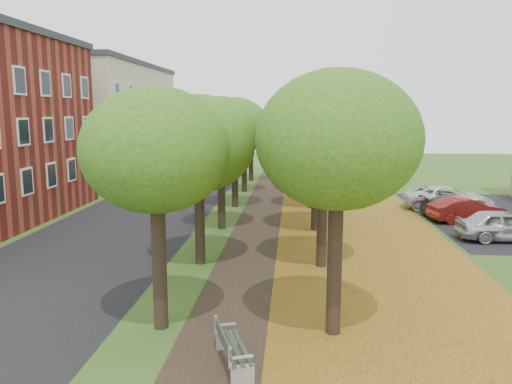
% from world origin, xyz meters
% --- Properties ---
extents(ground, '(120.00, 120.00, 0.00)m').
position_xyz_m(ground, '(0.00, 0.00, 0.00)').
color(ground, '#2D4C19').
rests_on(ground, ground).
extents(street_asphalt, '(8.00, 70.00, 0.01)m').
position_xyz_m(street_asphalt, '(-7.50, 15.00, 0.00)').
color(street_asphalt, black).
rests_on(street_asphalt, ground).
extents(footpath, '(3.20, 70.00, 0.01)m').
position_xyz_m(footpath, '(0.00, 15.00, 0.00)').
color(footpath, black).
rests_on(footpath, ground).
extents(leaf_verge, '(7.50, 70.00, 0.01)m').
position_xyz_m(leaf_verge, '(5.00, 15.00, 0.01)').
color(leaf_verge, olive).
rests_on(leaf_verge, ground).
extents(parking_lot, '(9.00, 16.00, 0.01)m').
position_xyz_m(parking_lot, '(13.50, 16.00, 0.00)').
color(parking_lot, black).
rests_on(parking_lot, ground).
extents(tree_row_west, '(4.23, 34.23, 6.74)m').
position_xyz_m(tree_row_west, '(-2.20, 15.00, 4.91)').
color(tree_row_west, black).
rests_on(tree_row_west, ground).
extents(tree_row_east, '(4.23, 34.23, 6.74)m').
position_xyz_m(tree_row_east, '(2.60, 15.00, 4.91)').
color(tree_row_east, black).
rests_on(tree_row_east, ground).
extents(building_cream, '(10.30, 20.30, 10.40)m').
position_xyz_m(building_cream, '(-17.00, 33.00, 5.21)').
color(building_cream, beige).
rests_on(building_cream, ground).
extents(bench, '(1.15, 2.00, 0.91)m').
position_xyz_m(bench, '(0.05, -2.02, 0.47)').
color(bench, '#2D3830').
rests_on(bench, ground).
extents(car_silver, '(4.38, 1.89, 1.47)m').
position_xyz_m(car_silver, '(11.38, 10.56, 0.74)').
color(car_silver, '#B0AFB4').
rests_on(car_silver, ground).
extents(car_red, '(4.28, 2.25, 1.34)m').
position_xyz_m(car_red, '(11.00, 14.62, 0.67)').
color(car_red, maroon).
rests_on(car_red, ground).
extents(car_grey, '(4.40, 2.27, 1.22)m').
position_xyz_m(car_grey, '(11.00, 16.04, 0.61)').
color(car_grey, '#2F3034').
rests_on(car_grey, ground).
extents(car_white, '(5.53, 3.06, 1.47)m').
position_xyz_m(car_white, '(11.00, 17.98, 0.73)').
color(car_white, silver).
rests_on(car_white, ground).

